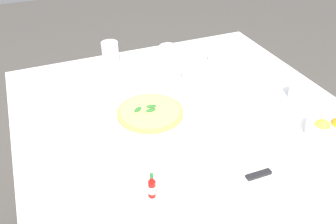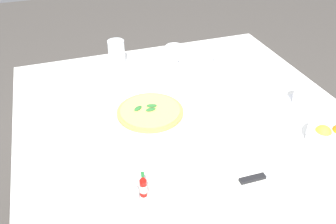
# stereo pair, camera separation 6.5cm
# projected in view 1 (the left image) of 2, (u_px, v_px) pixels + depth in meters

# --- Properties ---
(dining_table) EXTENTS (1.15, 1.15, 0.75)m
(dining_table) POSITION_uv_depth(u_px,v_px,m) (184.00, 143.00, 1.33)
(dining_table) COLOR white
(dining_table) RESTS_ON ground_plane
(pizza_plate) EXTENTS (0.30, 0.30, 0.02)m
(pizza_plate) POSITION_uv_depth(u_px,v_px,m) (150.00, 115.00, 1.24)
(pizza_plate) COLOR white
(pizza_plate) RESTS_ON dining_table
(pizza) EXTENTS (0.23, 0.23, 0.02)m
(pizza) POSITION_uv_depth(u_px,v_px,m) (150.00, 112.00, 1.23)
(pizza) COLOR tan
(pizza) RESTS_ON pizza_plate
(coffee_cup_right_edge) EXTENTS (0.13, 0.13, 0.06)m
(coffee_cup_right_edge) POSITION_uv_depth(u_px,v_px,m) (191.00, 75.00, 1.43)
(coffee_cup_right_edge) COLOR white
(coffee_cup_right_edge) RESTS_ON dining_table
(coffee_cup_far_right) EXTENTS (0.13, 0.13, 0.07)m
(coffee_cup_far_right) POSITION_uv_depth(u_px,v_px,m) (300.00, 92.00, 1.32)
(coffee_cup_far_right) COLOR white
(coffee_cup_far_right) RESTS_ON dining_table
(coffee_cup_near_right) EXTENTS (0.13, 0.13, 0.07)m
(coffee_cup_near_right) POSITION_uv_depth(u_px,v_px,m) (168.00, 53.00, 1.59)
(coffee_cup_near_right) COLOR white
(coffee_cup_near_right) RESTS_ON dining_table
(coffee_cup_far_left) EXTENTS (0.13, 0.13, 0.06)m
(coffee_cup_far_left) POSITION_uv_depth(u_px,v_px,m) (217.00, 58.00, 1.56)
(coffee_cup_far_left) COLOR white
(coffee_cup_far_left) RESTS_ON dining_table
(water_glass_left_edge) EXTENTS (0.07, 0.07, 0.11)m
(water_glass_left_edge) POSITION_uv_depth(u_px,v_px,m) (111.00, 56.00, 1.53)
(water_glass_left_edge) COLOR white
(water_glass_left_edge) RESTS_ON dining_table
(napkin_folded) EXTENTS (0.22, 0.13, 0.02)m
(napkin_folded) POSITION_uv_depth(u_px,v_px,m) (272.00, 174.00, 1.01)
(napkin_folded) COLOR white
(napkin_folded) RESTS_ON dining_table
(dinner_knife) EXTENTS (0.20, 0.02, 0.01)m
(dinner_knife) POSITION_uv_depth(u_px,v_px,m) (274.00, 170.00, 1.00)
(dinner_knife) COLOR silver
(dinner_knife) RESTS_ON napkin_folded
(citrus_bowl) EXTENTS (0.15, 0.15, 0.06)m
(citrus_bowl) POSITION_uv_depth(u_px,v_px,m) (330.00, 129.00, 1.15)
(citrus_bowl) COLOR white
(citrus_bowl) RESTS_ON dining_table
(hot_sauce_bottle) EXTENTS (0.02, 0.02, 0.08)m
(hot_sauce_bottle) POSITION_uv_depth(u_px,v_px,m) (152.00, 187.00, 0.93)
(hot_sauce_bottle) COLOR #B7140F
(hot_sauce_bottle) RESTS_ON dining_table
(salt_shaker) EXTENTS (0.03, 0.03, 0.06)m
(salt_shaker) POSITION_uv_depth(u_px,v_px,m) (160.00, 184.00, 0.96)
(salt_shaker) COLOR white
(salt_shaker) RESTS_ON dining_table
(pepper_shaker) EXTENTS (0.03, 0.03, 0.06)m
(pepper_shaker) POSITION_uv_depth(u_px,v_px,m) (143.00, 195.00, 0.92)
(pepper_shaker) COLOR white
(pepper_shaker) RESTS_ON dining_table
(menu_card) EXTENTS (0.05, 0.08, 0.06)m
(menu_card) POSITION_uv_depth(u_px,v_px,m) (109.00, 76.00, 1.43)
(menu_card) COLOR white
(menu_card) RESTS_ON dining_table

